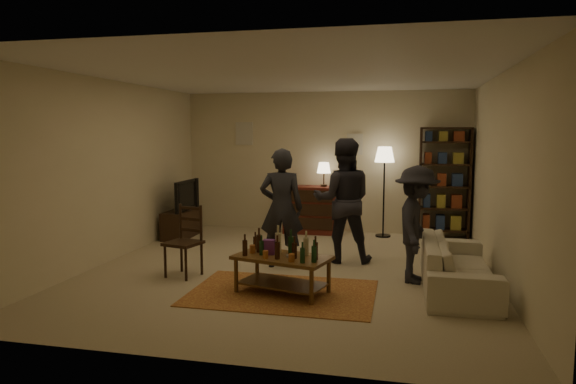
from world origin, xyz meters
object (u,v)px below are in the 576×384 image
(dining_chair, at_px, (186,238))
(person_left, at_px, (281,208))
(tv_stand, at_px, (182,216))
(floor_lamp, at_px, (385,161))
(sofa, at_px, (457,265))
(coffee_table, at_px, (282,260))
(person_right, at_px, (343,200))
(bookshelf, at_px, (444,182))
(dresser, at_px, (311,208))
(person_by_sofa, at_px, (416,224))

(dining_chair, bearing_deg, person_left, 46.03)
(tv_stand, bearing_deg, floor_lamp, 13.20)
(floor_lamp, height_order, sofa, floor_lamp)
(coffee_table, height_order, person_right, person_right)
(dining_chair, bearing_deg, bookshelf, 57.10)
(bookshelf, bearing_deg, coffee_table, -118.96)
(tv_stand, relative_size, bookshelf, 0.52)
(dresser, xyz_separation_m, person_left, (0.03, -2.55, 0.38))
(dining_chair, xyz_separation_m, person_right, (1.97, 1.23, 0.41))
(floor_lamp, relative_size, person_right, 0.90)
(dining_chair, relative_size, floor_lamp, 0.58)
(dining_chair, height_order, dresser, dresser)
(person_left, relative_size, person_by_sofa, 1.13)
(tv_stand, height_order, floor_lamp, floor_lamp)
(floor_lamp, relative_size, person_left, 0.98)
(sofa, relative_size, person_left, 1.22)
(sofa, relative_size, person_by_sofa, 1.38)
(sofa, height_order, person_left, person_left)
(coffee_table, distance_m, dresser, 3.77)
(dresser, height_order, person_right, person_right)
(bookshelf, distance_m, person_right, 2.64)
(sofa, xyz_separation_m, person_right, (-1.55, 1.07, 0.62))
(tv_stand, relative_size, dresser, 0.78)
(bookshelf, relative_size, sofa, 0.97)
(tv_stand, relative_size, floor_lamp, 0.64)
(person_left, distance_m, person_right, 0.97)
(bookshelf, bearing_deg, person_right, -127.02)
(person_by_sofa, bearing_deg, person_right, 55.74)
(bookshelf, xyz_separation_m, floor_lamp, (-1.07, -0.13, 0.38))
(coffee_table, height_order, person_by_sofa, person_by_sofa)
(dining_chair, relative_size, tv_stand, 0.92)
(dining_chair, height_order, sofa, dining_chair)
(tv_stand, relative_size, sofa, 0.51)
(person_left, height_order, person_right, person_right)
(sofa, height_order, person_right, person_right)
(coffee_table, xyz_separation_m, person_by_sofa, (1.57, 0.84, 0.35))
(floor_lamp, bearing_deg, dining_chair, -127.82)
(coffee_table, xyz_separation_m, dresser, (-0.32, 3.76, 0.07))
(dining_chair, bearing_deg, sofa, 16.53)
(dining_chair, height_order, person_right, person_right)
(dresser, height_order, bookshelf, bookshelf)
(person_right, bearing_deg, coffee_table, 64.33)
(sofa, xyz_separation_m, person_by_sofa, (-0.50, 0.20, 0.45))
(coffee_table, height_order, bookshelf, bookshelf)
(dining_chair, distance_m, floor_lamp, 4.16)
(tv_stand, distance_m, floor_lamp, 3.86)
(person_right, bearing_deg, person_by_sofa, 131.61)
(bookshelf, height_order, person_left, bookshelf)
(dining_chair, distance_m, person_left, 1.40)
(coffee_table, bearing_deg, dining_chair, 161.56)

